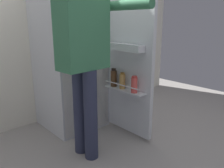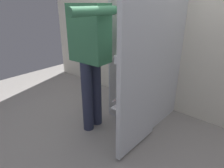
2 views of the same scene
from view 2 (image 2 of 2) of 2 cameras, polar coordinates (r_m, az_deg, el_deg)
ground_plane at (r=2.40m, az=0.75°, el=-13.26°), size 5.40×5.40×0.00m
kitchen_wall at (r=2.74m, az=14.80°, el=20.23°), size 4.40×0.10×2.65m
refrigerator at (r=2.44m, az=9.44°, el=8.01°), size 0.67×1.26×1.60m
person at (r=2.11m, az=-6.21°, el=10.78°), size 0.56×0.72×1.63m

